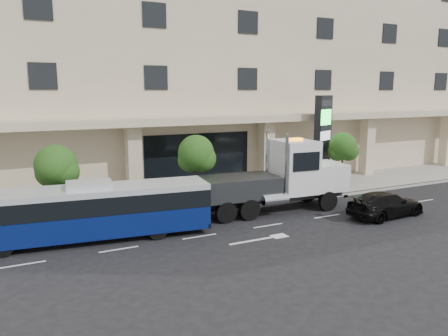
# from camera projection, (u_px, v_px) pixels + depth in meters

# --- Properties ---
(ground) EXTENTS (120.00, 120.00, 0.00)m
(ground) POSITION_uv_depth(u_px,v_px,m) (254.00, 218.00, 24.73)
(ground) COLOR black
(ground) RESTS_ON ground
(sidewalk) EXTENTS (120.00, 6.00, 0.15)m
(sidewalk) POSITION_uv_depth(u_px,v_px,m) (216.00, 198.00, 29.13)
(sidewalk) COLOR gray
(sidewalk) RESTS_ON ground
(curb) EXTENTS (120.00, 0.30, 0.15)m
(curb) POSITION_uv_depth(u_px,v_px,m) (237.00, 209.00, 26.48)
(curb) COLOR gray
(curb) RESTS_ON ground
(convention_center) EXTENTS (60.00, 17.60, 20.00)m
(convention_center) POSITION_uv_depth(u_px,v_px,m) (163.00, 57.00, 36.59)
(convention_center) COLOR #BCA98D
(convention_center) RESTS_ON ground
(tree_left) EXTENTS (2.27, 2.20, 4.22)m
(tree_left) POSITION_uv_depth(u_px,v_px,m) (57.00, 168.00, 22.99)
(tree_left) COLOR #422B19
(tree_left) RESTS_ON sidewalk
(tree_mid) EXTENTS (2.28, 2.20, 4.38)m
(tree_mid) POSITION_uv_depth(u_px,v_px,m) (197.00, 156.00, 26.46)
(tree_mid) COLOR #422B19
(tree_mid) RESTS_ON sidewalk
(tree_right) EXTENTS (2.10, 2.00, 4.04)m
(tree_right) POSITION_uv_depth(u_px,v_px,m) (343.00, 148.00, 31.54)
(tree_right) COLOR #422B19
(tree_right) RESTS_ON sidewalk
(city_bus) EXTENTS (11.60, 3.71, 2.89)m
(city_bus) POSITION_uv_depth(u_px,v_px,m) (90.00, 211.00, 20.90)
(city_bus) COLOR black
(city_bus) RESTS_ON ground
(tow_truck) EXTENTS (10.51, 3.24, 4.77)m
(tow_truck) POSITION_uv_depth(u_px,v_px,m) (280.00, 179.00, 26.08)
(tow_truck) COLOR #2D3033
(tow_truck) RESTS_ON ground
(black_sedan) EXTENTS (5.12, 2.36, 1.45)m
(black_sedan) POSITION_uv_depth(u_px,v_px,m) (386.00, 204.00, 25.01)
(black_sedan) COLOR black
(black_sedan) RESTS_ON ground
(signage_pylon) EXTENTS (1.75, 1.21, 6.67)m
(signage_pylon) POSITION_uv_depth(u_px,v_px,m) (323.00, 141.00, 31.96)
(signage_pylon) COLOR black
(signage_pylon) RESTS_ON sidewalk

